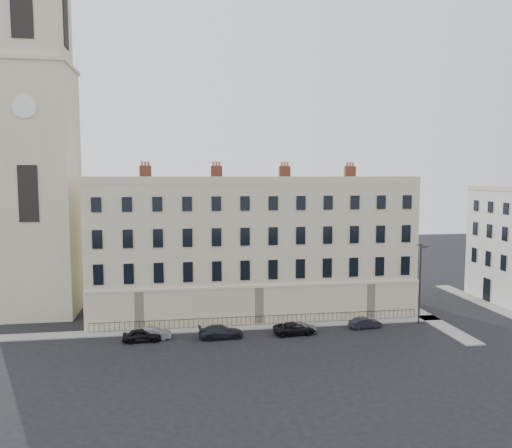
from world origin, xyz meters
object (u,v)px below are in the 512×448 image
object	(u,v)px
car_d	(295,328)
car_e	(299,327)
car_a	(142,335)
car_f	(365,323)
car_b	(153,333)
car_c	(221,332)
streetlamp	(420,280)

from	to	relation	value
car_d	car_e	xyz separation A→B (m)	(0.53, 0.22, 0.03)
car_a	car_f	world-z (taller)	car_a
car_a	car_d	bearing A→B (deg)	-91.59
car_b	car_c	size ratio (longest dim) A/B	0.80
car_e	car_f	size ratio (longest dim) A/B	1.10
car_b	streetlamp	size ratio (longest dim) A/B	0.40
car_b	car_c	distance (m)	6.58
car_d	car_f	world-z (taller)	car_d
car_c	car_d	size ratio (longest dim) A/B	1.02
car_e	car_b	bearing A→B (deg)	92.12
car_b	car_d	xyz separation A→B (m)	(13.99, -0.59, 0.02)
car_e	streetlamp	bearing A→B (deg)	-81.73
car_e	car_a	bearing A→B (deg)	94.19
car_b	streetlamp	distance (m)	28.32
car_a	car_b	world-z (taller)	car_a
car_b	car_f	xyz separation A→B (m)	(21.74, 0.23, -0.03)
car_a	car_e	size ratio (longest dim) A/B	0.99
car_d	streetlamp	xyz separation A→B (m)	(14.00, 1.33, 4.22)
car_d	car_c	bearing A→B (deg)	86.54
car_c	car_d	xyz separation A→B (m)	(7.45, 0.10, -0.04)
car_a	car_c	bearing A→B (deg)	-92.59
car_a	car_b	distance (m)	1.16
car_f	car_e	bearing A→B (deg)	88.74
streetlamp	car_b	bearing A→B (deg)	162.80
car_b	car_d	world-z (taller)	car_d
car_f	streetlamp	bearing A→B (deg)	-91.34
car_a	car_f	xyz separation A→B (m)	(22.77, 0.77, -0.07)
car_b	car_f	world-z (taller)	car_b
car_c	car_e	size ratio (longest dim) A/B	1.19
car_a	streetlamp	distance (m)	29.35
car_c	car_f	xyz separation A→B (m)	(15.19, 0.93, -0.08)
car_c	car_f	world-z (taller)	car_c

